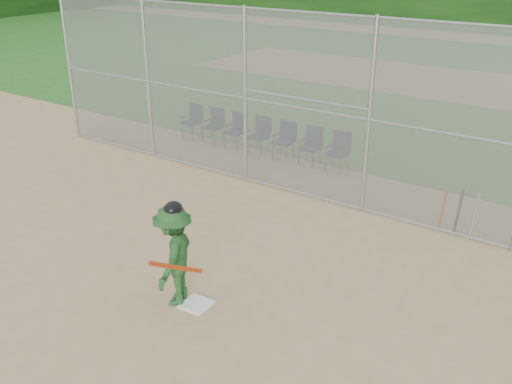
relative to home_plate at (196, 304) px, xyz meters
The scene contains 14 objects.
ground 0.50m from the home_plate, 125.97° to the right, with size 100.00×100.00×0.00m, color tan.
grass_strip 17.60m from the home_plate, 90.96° to the left, with size 100.00×100.00×0.00m, color #27671F.
dirt_patch_far 17.60m from the home_plate, 90.96° to the left, with size 24.00×24.00×0.00m, color tan.
backstop_fence 5.04m from the home_plate, 93.65° to the left, with size 16.09×0.09×4.00m.
home_plate is the anchor object (origin of this frame).
batter_at_plate 0.89m from the home_plate, 165.04° to the right, with size 1.09×1.38×1.73m.
spare_bats 5.51m from the home_plate, 61.65° to the left, with size 0.66×0.32×0.84m.
chair_0 8.42m from the home_plate, 130.56° to the left, with size 0.54×0.52×0.96m, color #10123B, non-canonical shape.
chair_1 7.93m from the home_plate, 126.28° to the left, with size 0.54×0.52×0.96m, color #10123B, non-canonical shape.
chair_2 7.50m from the home_plate, 121.46° to the left, with size 0.54×0.52×0.96m, color #10123B, non-canonical shape.
chair_3 7.13m from the home_plate, 116.10° to the left, with size 0.54×0.52×0.96m, color #10123B, non-canonical shape.
chair_4 6.82m from the home_plate, 110.20° to the left, with size 0.54×0.52×0.96m, color #10123B, non-canonical shape.
chair_5 6.59m from the home_plate, 103.82° to the left, with size 0.54×0.52×0.96m, color #10123B, non-canonical shape.
chair_6 6.45m from the home_plate, 97.07° to the left, with size 0.54×0.52×0.96m, color #10123B, non-canonical shape.
Camera 1 is at (5.27, -5.24, 5.21)m, focal length 40.00 mm.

